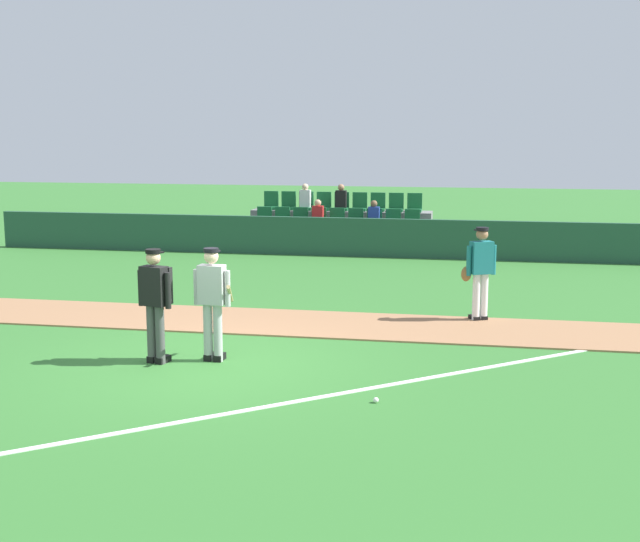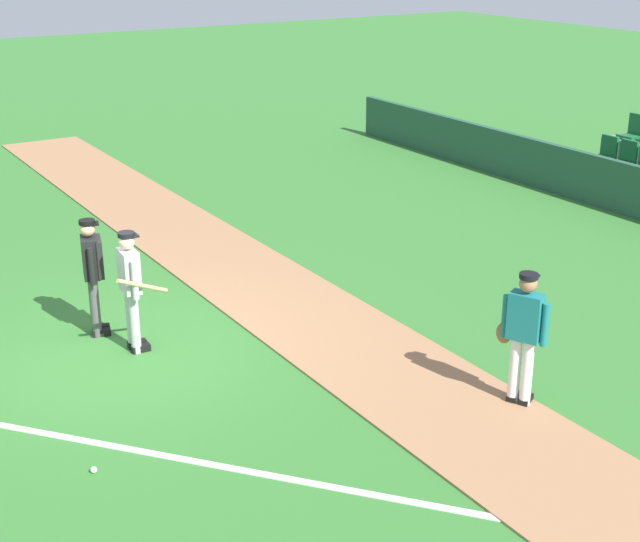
# 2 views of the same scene
# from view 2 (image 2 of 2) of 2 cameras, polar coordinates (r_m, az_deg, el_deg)

# --- Properties ---
(ground_plane) EXTENTS (80.00, 80.00, 0.00)m
(ground_plane) POSITION_cam_2_polar(r_m,az_deg,el_deg) (13.28, -12.21, -4.86)
(ground_plane) COLOR #33702D
(infield_dirt_path) EXTENTS (28.00, 2.07, 0.03)m
(infield_dirt_path) POSITION_cam_2_polar(r_m,az_deg,el_deg) (14.36, -1.58, -2.31)
(infield_dirt_path) COLOR #9E704C
(infield_dirt_path) RESTS_ON ground
(foul_line_chalk) EXTENTS (9.28, 7.77, 0.01)m
(foul_line_chalk) POSITION_cam_2_polar(r_m,az_deg,el_deg) (10.65, -8.99, -11.45)
(foul_line_chalk) COLOR white
(foul_line_chalk) RESTS_ON ground
(batter_grey_jersey) EXTENTS (0.67, 0.79, 1.76)m
(batter_grey_jersey) POSITION_cam_2_polar(r_m,az_deg,el_deg) (12.87, -11.73, -0.97)
(batter_grey_jersey) COLOR #B2B2B2
(batter_grey_jersey) RESTS_ON ground
(umpire_home_plate) EXTENTS (0.57, 0.38, 1.76)m
(umpire_home_plate) POSITION_cam_2_polar(r_m,az_deg,el_deg) (13.51, -13.99, 0.04)
(umpire_home_plate) COLOR #4C4C4C
(umpire_home_plate) RESTS_ON ground
(runner_teal_jersey) EXTENTS (0.65, 0.42, 1.76)m
(runner_teal_jersey) POSITION_cam_2_polar(r_m,az_deg,el_deg) (11.45, 12.54, -3.86)
(runner_teal_jersey) COLOR white
(runner_teal_jersey) RESTS_ON ground
(baseball) EXTENTS (0.07, 0.07, 0.07)m
(baseball) POSITION_cam_2_polar(r_m,az_deg,el_deg) (10.56, -13.94, -11.95)
(baseball) COLOR white
(baseball) RESTS_ON ground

